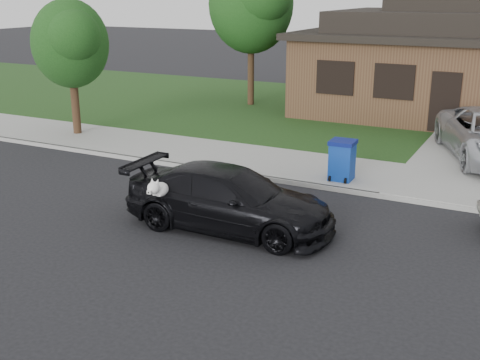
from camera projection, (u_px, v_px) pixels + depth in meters
The scene contains 9 objects.
ground at pixel (176, 218), 13.66m from camera, with size 120.00×120.00×0.00m, color black.
sidewalk at pixel (268, 162), 17.88m from camera, with size 60.00×3.00×0.12m, color gray.
curb at pixel (245, 175), 16.61m from camera, with size 60.00×0.12×0.12m, color gray.
lawn at pixel (349, 115), 24.67m from camera, with size 60.00×13.00×0.13m, color #193814.
sedan at pixel (229, 199), 12.88m from camera, with size 4.67×2.27×1.34m.
recycling_bin at pixel (342, 160), 15.89m from camera, with size 0.66×0.70×1.07m.
house at pixel (464, 64), 23.99m from camera, with size 12.60×8.60×4.65m.
tree_0 at pixel (253, 2), 25.12m from camera, with size 3.78×3.60×6.34m.
tree_2 at pixel (71, 42), 20.23m from camera, with size 2.73×2.60×4.59m.
Camera 1 is at (7.14, -10.68, 4.94)m, focal length 45.00 mm.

